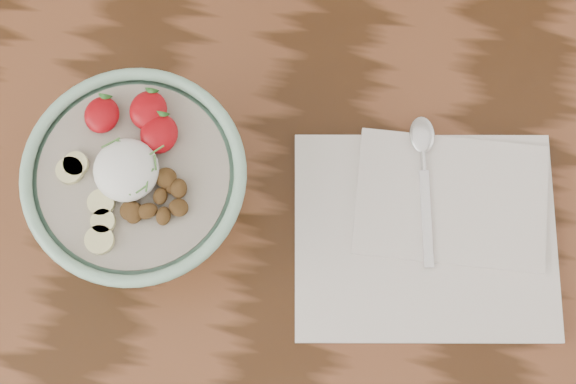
% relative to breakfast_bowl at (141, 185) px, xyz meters
% --- Properties ---
extents(table, '(1.60, 0.90, 0.75)m').
position_rel_breakfast_bowl_xyz_m(table, '(0.16, -0.10, -0.16)').
color(table, '#391F0E').
rests_on(table, ground).
extents(breakfast_bowl, '(0.21, 0.21, 0.14)m').
position_rel_breakfast_bowl_xyz_m(breakfast_bowl, '(0.00, 0.00, 0.00)').
color(breakfast_bowl, '#93C5A9').
rests_on(breakfast_bowl, table).
extents(napkin, '(0.31, 0.26, 0.02)m').
position_rel_breakfast_bowl_xyz_m(napkin, '(0.29, 0.02, -0.06)').
color(napkin, silver).
rests_on(napkin, table).
extents(spoon, '(0.05, 0.16, 0.01)m').
position_rel_breakfast_bowl_xyz_m(spoon, '(0.27, 0.09, -0.05)').
color(spoon, silver).
rests_on(spoon, napkin).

